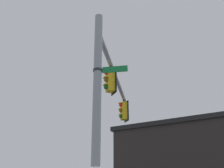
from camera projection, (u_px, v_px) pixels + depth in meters
The scene contains 6 objects.
signal_pole at pixel (97, 119), 8.83m from camera, with size 0.29×0.29×7.99m, color gray.
mast_arm at pixel (115, 76), 13.53m from camera, with size 0.20×0.20×7.54m, color gray.
traffic_light_nearest_pole at pixel (110, 80), 12.02m from camera, with size 0.54×0.49×1.31m.
traffic_light_mid_inner at pixel (123, 111), 16.03m from camera, with size 0.54×0.49×1.31m.
street_name_sign at pixel (105, 70), 9.47m from camera, with size 0.74×1.05×0.22m.
tree_by_storefront at pixel (208, 154), 17.98m from camera, with size 2.87×2.87×5.89m.
Camera 1 is at (-8.06, 2.89, 1.52)m, focal length 44.30 mm.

